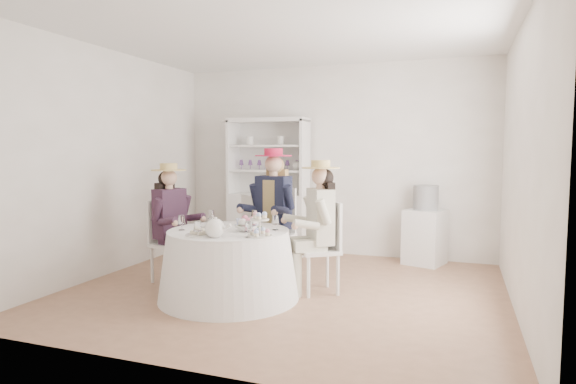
% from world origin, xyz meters
% --- Properties ---
extents(ground, '(4.50, 4.50, 0.00)m').
position_xyz_m(ground, '(0.00, 0.00, 0.00)').
color(ground, '#865D43').
rests_on(ground, ground).
extents(ceiling, '(4.50, 4.50, 0.00)m').
position_xyz_m(ceiling, '(0.00, 0.00, 2.70)').
color(ceiling, white).
rests_on(ceiling, wall_back).
extents(wall_back, '(4.50, 0.00, 4.50)m').
position_xyz_m(wall_back, '(0.00, 2.00, 1.35)').
color(wall_back, silver).
rests_on(wall_back, ground).
extents(wall_front, '(4.50, 0.00, 4.50)m').
position_xyz_m(wall_front, '(0.00, -2.00, 1.35)').
color(wall_front, silver).
rests_on(wall_front, ground).
extents(wall_left, '(0.00, 4.50, 4.50)m').
position_xyz_m(wall_left, '(-2.25, 0.00, 1.35)').
color(wall_left, silver).
rests_on(wall_left, ground).
extents(wall_right, '(0.00, 4.50, 4.50)m').
position_xyz_m(wall_right, '(2.25, 0.00, 1.35)').
color(wall_right, silver).
rests_on(wall_right, ground).
extents(tea_table, '(1.42, 1.42, 0.70)m').
position_xyz_m(tea_table, '(-0.44, -0.45, 0.35)').
color(tea_table, white).
rests_on(tea_table, ground).
extents(hutch, '(1.17, 0.48, 1.95)m').
position_xyz_m(hutch, '(-0.87, 1.73, 0.69)').
color(hutch, silver).
rests_on(hutch, ground).
extents(side_table, '(0.58, 0.58, 0.72)m').
position_xyz_m(side_table, '(1.32, 1.75, 0.36)').
color(side_table, silver).
rests_on(side_table, ground).
extents(hatbox, '(0.33, 0.33, 0.32)m').
position_xyz_m(hatbox, '(1.32, 1.75, 0.88)').
color(hatbox, black).
rests_on(hatbox, side_table).
extents(guest_left, '(0.55, 0.51, 1.35)m').
position_xyz_m(guest_left, '(-1.32, -0.13, 0.76)').
color(guest_left, silver).
rests_on(guest_left, ground).
extents(guest_mid, '(0.57, 0.59, 1.52)m').
position_xyz_m(guest_mid, '(-0.33, 0.48, 0.86)').
color(guest_mid, silver).
rests_on(guest_mid, ground).
extents(guest_right, '(0.60, 0.57, 1.39)m').
position_xyz_m(guest_right, '(0.35, 0.04, 0.79)').
color(guest_right, silver).
rests_on(guest_right, ground).
extents(spare_chair, '(0.51, 0.51, 0.89)m').
position_xyz_m(spare_chair, '(-0.90, 1.27, 0.48)').
color(spare_chair, silver).
rests_on(spare_chair, ground).
extents(teacup_a, '(0.10, 0.10, 0.07)m').
position_xyz_m(teacup_a, '(-0.67, -0.30, 0.73)').
color(teacup_a, white).
rests_on(teacup_a, tea_table).
extents(teacup_b, '(0.07, 0.07, 0.06)m').
position_xyz_m(teacup_b, '(-0.47, -0.14, 0.73)').
color(teacup_b, white).
rests_on(teacup_b, tea_table).
extents(teacup_c, '(0.11, 0.11, 0.07)m').
position_xyz_m(teacup_c, '(-0.18, -0.38, 0.73)').
color(teacup_c, white).
rests_on(teacup_c, tea_table).
extents(flower_bowl, '(0.25, 0.25, 0.05)m').
position_xyz_m(flower_bowl, '(-0.23, -0.46, 0.73)').
color(flower_bowl, white).
rests_on(flower_bowl, tea_table).
extents(flower_arrangement, '(0.19, 0.18, 0.07)m').
position_xyz_m(flower_arrangement, '(-0.22, -0.44, 0.79)').
color(flower_arrangement, '#D66B87').
rests_on(flower_arrangement, tea_table).
extents(table_teapot, '(0.26, 0.19, 0.20)m').
position_xyz_m(table_teapot, '(-0.37, -0.85, 0.78)').
color(table_teapot, white).
rests_on(table_teapot, tea_table).
extents(sandwich_plate, '(0.28, 0.28, 0.06)m').
position_xyz_m(sandwich_plate, '(-0.55, -0.81, 0.71)').
color(sandwich_plate, white).
rests_on(sandwich_plate, tea_table).
extents(cupcake_stand, '(0.24, 0.24, 0.22)m').
position_xyz_m(cupcake_stand, '(-0.01, -0.67, 0.78)').
color(cupcake_stand, white).
rests_on(cupcake_stand, tea_table).
extents(stemware_set, '(0.96, 1.01, 0.15)m').
position_xyz_m(stemware_set, '(-0.44, -0.45, 0.77)').
color(stemware_set, white).
rests_on(stemware_set, tea_table).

